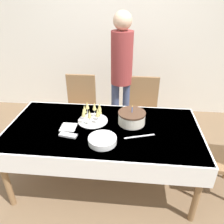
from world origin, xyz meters
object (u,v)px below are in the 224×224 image
dining_chair_far_left (81,107)px  champagne_tray (92,113)px  plate_stack_main (102,140)px  dining_chair_far_right (143,110)px  birthday_cake (132,118)px  gift_bag (0,148)px  person_standing (122,67)px

dining_chair_far_left → champagne_tray: 0.81m
dining_chair_far_left → champagne_tray: (0.30, -0.69, 0.30)m
dining_chair_far_left → plate_stack_main: (0.46, -1.06, 0.24)m
dining_chair_far_left → champagne_tray: bearing=-66.4°
dining_chair_far_right → birthday_cake: size_ratio=3.36×
plate_stack_main → gift_bag: bearing=159.7°
dining_chair_far_left → plate_stack_main: size_ratio=3.65×
dining_chair_far_right → person_standing: person_standing is taller
dining_chair_far_right → birthday_cake: bearing=-101.9°
dining_chair_far_right → birthday_cake: dining_chair_far_right is taller
person_standing → gift_bag: bearing=-157.1°
dining_chair_far_right → gift_bag: bearing=-164.1°
dining_chair_far_right → champagne_tray: (-0.56, -0.69, 0.30)m
dining_chair_far_left → champagne_tray: size_ratio=3.00×
person_standing → gift_bag: person_standing is taller
dining_chair_far_left → plate_stack_main: 1.18m
champagne_tray → plate_stack_main: size_ratio=1.22×
birthday_cake → gift_bag: birthday_cake is taller
dining_chair_far_left → gift_bag: size_ratio=3.59×
plate_stack_main → gift_bag: (-1.44, 0.53, -0.62)m
person_standing → champagne_tray: bearing=-107.1°
dining_chair_far_left → champagne_tray: dining_chair_far_left is taller
dining_chair_far_left → gift_bag: 1.18m
champagne_tray → plate_stack_main: bearing=-66.8°
champagne_tray → gift_bag: size_ratio=1.20×
dining_chair_far_left → gift_bag: bearing=-151.9°
dining_chair_far_left → dining_chair_far_right: 0.86m
dining_chair_far_right → gift_bag: size_ratio=3.59×
birthday_cake → plate_stack_main: 0.44m
dining_chair_far_right → dining_chair_far_left: bearing=180.0°
champagne_tray → person_standing: bearing=72.9°
dining_chair_far_right → plate_stack_main: size_ratio=3.65×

